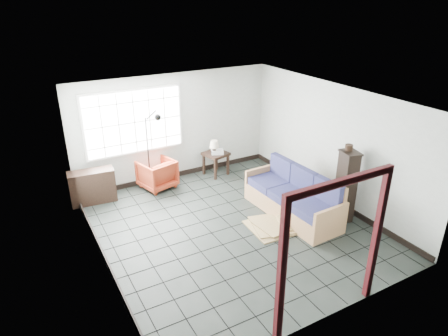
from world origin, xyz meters
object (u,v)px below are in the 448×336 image
armchair (157,172)px  futon_sofa (295,198)px  side_table (216,157)px  tall_shelf (346,186)px

armchair → futon_sofa: bearing=113.5°
futon_sofa → side_table: size_ratio=3.44×
armchair → tall_shelf: bearing=115.7°
armchair → tall_shelf: (2.80, -3.24, 0.38)m
futon_sofa → armchair: bearing=126.1°
futon_sofa → tall_shelf: tall_shelf is taller
futon_sofa → side_table: 2.59m
futon_sofa → tall_shelf: 1.07m
armchair → side_table: armchair is taller
armchair → side_table: 1.57m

